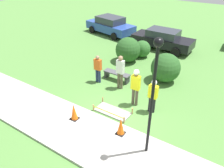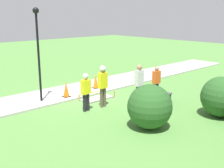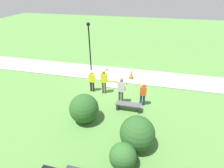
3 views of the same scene
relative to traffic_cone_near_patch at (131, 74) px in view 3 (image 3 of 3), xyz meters
name	(u,v)px [view 3 (image 3 of 3)]	position (x,y,z in m)	size (l,w,h in m)	color
ground_plane	(113,82)	(1.34, 0.82, -0.48)	(60.00, 60.00, 0.00)	#51843D
sidewalk	(116,74)	(1.34, -0.46, -0.43)	(28.00, 2.57, 0.10)	#ADAAA3
wet_concrete_patch	(115,86)	(1.07, 1.39, -0.44)	(1.68, 0.79, 0.32)	gray
traffic_cone_near_patch	(131,74)	(0.00, 0.00, 0.00)	(0.34, 0.34, 0.77)	black
traffic_cone_far_patch	(105,73)	(2.13, 0.31, -0.01)	(0.34, 0.34, 0.75)	black
park_bench	(129,106)	(-0.35, 4.02, -0.14)	(1.56, 0.44, 0.49)	#2D2D33
worker_supervisor	(92,79)	(2.51, 2.40, 0.49)	(0.40, 0.24, 1.66)	black
worker_assistant	(104,79)	(1.62, 2.47, 0.66)	(0.40, 0.27, 1.88)	brown
bystander_in_orange_shirt	(143,93)	(-1.12, 3.28, 0.42)	(0.40, 0.22, 1.60)	navy
bystander_in_gray_shirt	(121,89)	(0.25, 3.38, 0.60)	(0.40, 0.25, 1.88)	brown
lamppost_near	(89,42)	(3.36, 0.07, 2.37)	(0.28, 0.28, 4.24)	black
shrub_rounded_near	(137,133)	(-1.11, 6.61, 0.34)	(1.64, 1.64, 1.64)	#285623
shrub_rounded_mid	(84,108)	(1.95, 5.43, 0.34)	(1.63, 1.63, 1.63)	#285623
shrub_rounded_far	(123,156)	(-0.64, 7.80, 0.10)	(1.16, 1.16, 1.16)	#2D6028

